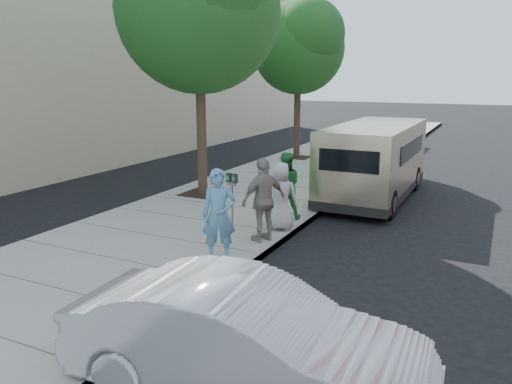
# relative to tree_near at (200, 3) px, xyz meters

# --- Properties ---
(ground) EXTENTS (120.00, 120.00, 0.00)m
(ground) POSITION_rel_tree_near_xyz_m (2.25, -2.40, -5.55)
(ground) COLOR black
(ground) RESTS_ON ground
(sidewalk) EXTENTS (5.00, 60.00, 0.15)m
(sidewalk) POSITION_rel_tree_near_xyz_m (1.25, -2.40, -5.47)
(sidewalk) COLOR gray
(sidewalk) RESTS_ON ground
(curb_face) EXTENTS (0.12, 60.00, 0.16)m
(curb_face) POSITION_rel_tree_near_xyz_m (3.69, -2.40, -5.47)
(curb_face) COLOR gray
(curb_face) RESTS_ON ground
(tree_near) EXTENTS (4.62, 4.60, 7.53)m
(tree_near) POSITION_rel_tree_near_xyz_m (0.00, 0.00, 0.00)
(tree_near) COLOR black
(tree_near) RESTS_ON sidewalk
(tree_far) EXTENTS (3.92, 3.80, 6.49)m
(tree_far) POSITION_rel_tree_near_xyz_m (-0.00, 7.60, -0.66)
(tree_far) COLOR black
(tree_far) RESTS_ON sidewalk
(parking_meter) EXTENTS (0.28, 0.14, 1.33)m
(parking_meter) POSITION_rel_tree_near_xyz_m (2.50, -2.81, -4.44)
(parking_meter) COLOR gray
(parking_meter) RESTS_ON sidewalk
(van) EXTENTS (2.08, 6.02, 2.22)m
(van) POSITION_rel_tree_near_xyz_m (4.55, 2.27, -4.37)
(van) COLOR beige
(van) RESTS_ON ground
(sedan) EXTENTS (4.28, 1.69, 1.39)m
(sedan) POSITION_rel_tree_near_xyz_m (5.45, -7.90, -4.85)
(sedan) COLOR #BABCC2
(sedan) RESTS_ON ground
(person_officer) EXTENTS (0.77, 0.69, 1.78)m
(person_officer) POSITION_rel_tree_near_xyz_m (3.19, -4.57, -4.51)
(person_officer) COLOR #538BB2
(person_officer) RESTS_ON sidewalk
(person_green_shirt) EXTENTS (1.00, 0.93, 1.65)m
(person_green_shirt) POSITION_rel_tree_near_xyz_m (3.19, -1.36, -4.57)
(person_green_shirt) COLOR #2A823A
(person_green_shirt) RESTS_ON sidewalk
(person_gray_shirt) EXTENTS (0.86, 0.67, 1.56)m
(person_gray_shirt) POSITION_rel_tree_near_xyz_m (3.45, -2.24, -4.62)
(person_gray_shirt) COLOR #B1B1B3
(person_gray_shirt) RESTS_ON sidewalk
(person_striped_polo) EXTENTS (0.91, 1.13, 1.80)m
(person_striped_polo) POSITION_rel_tree_near_xyz_m (3.45, -3.15, -4.50)
(person_striped_polo) COLOR gray
(person_striped_polo) RESTS_ON sidewalk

